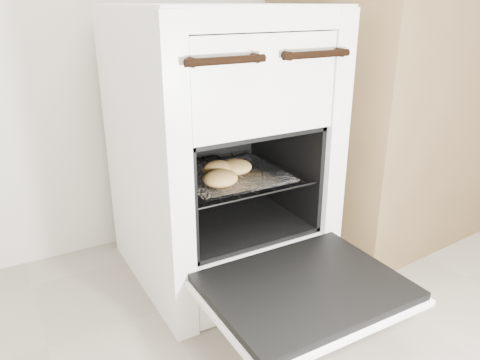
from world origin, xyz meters
name	(u,v)px	position (x,y,z in m)	size (l,w,h in m)	color
stove	(219,153)	(-0.05, 1.18, 0.43)	(0.58, 0.65, 0.89)	white
oven_door	(305,289)	(-0.05, 0.69, 0.19)	(0.52, 0.41, 0.04)	black
oven_rack	(228,175)	(-0.05, 1.11, 0.38)	(0.42, 0.41, 0.01)	black
foil_sheet	(231,175)	(-0.05, 1.09, 0.38)	(0.33, 0.29, 0.01)	white
baked_rolls	(224,171)	(-0.08, 1.08, 0.41)	(0.22, 0.20, 0.05)	#DFAB59
counter	(401,111)	(0.81, 1.19, 0.48)	(0.96, 0.64, 0.96)	brown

